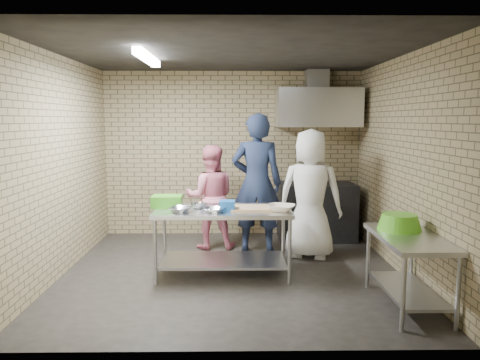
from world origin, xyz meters
name	(u,v)px	position (x,y,z in m)	size (l,w,h in m)	color
floor	(232,272)	(0.00, 0.00, 0.00)	(4.20, 4.20, 0.00)	black
ceiling	(232,53)	(0.00, 0.00, 2.70)	(4.20, 4.20, 0.00)	black
back_wall	(232,154)	(0.00, 2.00, 1.35)	(4.20, 0.06, 2.70)	#8F8059
front_wall	(231,191)	(0.00, -2.00, 1.35)	(4.20, 0.06, 2.70)	#8F8059
left_wall	(60,166)	(-2.10, 0.00, 1.35)	(0.06, 4.00, 2.70)	#8F8059
right_wall	(402,166)	(2.10, 0.00, 1.35)	(0.06, 4.00, 2.70)	#8F8059
prep_table	(223,242)	(-0.11, -0.07, 0.41)	(1.66, 0.83, 0.83)	silver
side_counter	(408,271)	(1.80, -1.10, 0.38)	(0.60, 1.20, 0.75)	silver
stove	(316,211)	(1.35, 1.65, 0.45)	(1.20, 0.70, 0.90)	black
range_hood	(318,108)	(1.35, 1.70, 2.10)	(1.30, 0.60, 0.60)	silver
hood_duct	(317,79)	(1.35, 1.85, 2.55)	(0.35, 0.30, 0.30)	#A5A8AD
wall_shelf	(334,119)	(1.65, 1.89, 1.92)	(0.80, 0.20, 0.04)	#3F2B19
fluorescent_fixture	(148,58)	(-1.00, 0.00, 2.64)	(0.10, 1.25, 0.08)	white
green_crate	(167,201)	(-0.81, 0.05, 0.90)	(0.37, 0.28, 0.15)	#37931B
blue_tub	(227,206)	(-0.06, -0.17, 0.89)	(0.18, 0.18, 0.12)	#1657AB
cutting_board	(252,208)	(0.24, -0.09, 0.84)	(0.51, 0.39, 0.03)	tan
mixing_bowl_a	(180,210)	(-0.61, -0.27, 0.86)	(0.26, 0.26, 0.06)	#AFB1B6
mixing_bowl_b	(199,206)	(-0.41, -0.02, 0.86)	(0.20, 0.20, 0.06)	#AEB0B5
mixing_bowl_c	(214,210)	(-0.21, -0.29, 0.86)	(0.24, 0.24, 0.06)	silver
ceramic_bowl	(281,208)	(0.59, -0.22, 0.87)	(0.32, 0.32, 0.08)	beige
green_basin	(399,222)	(1.78, -0.85, 0.83)	(0.46, 0.46, 0.17)	#59C626
bottle_red	(319,112)	(1.40, 1.89, 2.03)	(0.07, 0.07, 0.18)	#B22619
bottle_green	(343,113)	(1.80, 1.89, 2.02)	(0.06, 0.06, 0.15)	green
man_navy	(257,183)	(0.35, 0.97, 1.00)	(0.73, 0.48, 2.01)	#131C31
woman_pink	(210,197)	(-0.33, 1.14, 0.77)	(0.75, 0.58, 1.54)	pink
woman_white	(310,194)	(1.08, 0.65, 0.89)	(0.87, 0.57, 1.79)	white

